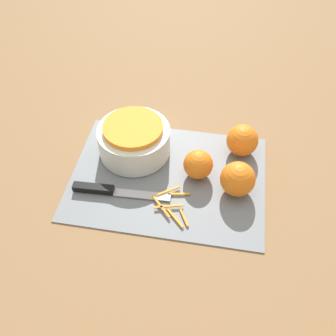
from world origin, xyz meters
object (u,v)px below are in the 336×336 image
knife (104,190)px  bowl_speckled (134,139)px  orange_right (242,140)px  orange_back (198,164)px  orange_left (238,179)px

knife → bowl_speckled: bearing=71.1°
orange_right → orange_back: 0.14m
bowl_speckled → knife: size_ratio=0.78×
bowl_speckled → orange_back: size_ratio=2.52×
orange_left → orange_right: size_ratio=1.02×
orange_left → orange_back: orange_left is taller
orange_left → orange_back: size_ratio=1.14×
knife → orange_back: bearing=20.8°
bowl_speckled → orange_back: bearing=-16.9°
orange_back → orange_right: bearing=43.7°
orange_left → orange_right: 0.13m
knife → orange_left: bearing=7.9°
bowl_speckled → knife: 0.15m
bowl_speckled → orange_left: bowl_speckled is taller
orange_right → orange_left: bearing=-92.2°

